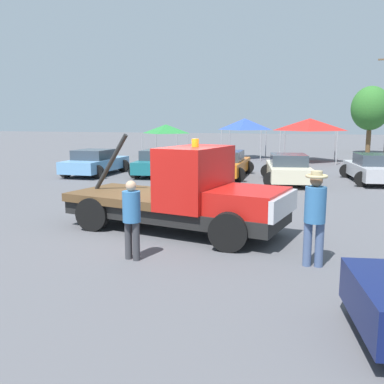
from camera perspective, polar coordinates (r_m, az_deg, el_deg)
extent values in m
plane|color=#545459|center=(11.35, -2.43, -5.11)|extent=(160.00, 160.00, 0.00)
cube|color=black|center=(11.22, -2.45, -2.51)|extent=(6.02, 3.01, 0.35)
cube|color=red|center=(10.26, 7.57, -1.17)|extent=(1.93, 2.11, 0.55)
cube|color=silver|center=(10.01, 12.16, -1.74)|extent=(0.49, 1.93, 0.50)
cube|color=red|center=(10.76, 0.43, 2.02)|extent=(1.66, 2.36, 1.52)
cube|color=brown|center=(11.95, -8.42, -0.47)|extent=(3.24, 2.67, 0.22)
cylinder|color=black|center=(12.19, -10.77, 3.88)|extent=(1.19, 0.35, 1.63)
cylinder|color=orange|center=(10.68, 0.43, 6.59)|extent=(0.18, 0.18, 0.20)
cylinder|color=black|center=(11.34, 8.94, -2.94)|extent=(0.88, 0.26, 0.88)
cylinder|color=black|center=(9.48, 4.86, -5.35)|extent=(0.88, 0.26, 0.88)
cylinder|color=black|center=(13.08, -7.25, -1.22)|extent=(0.88, 0.26, 0.88)
cylinder|color=black|center=(11.51, -13.13, -2.90)|extent=(0.88, 0.26, 0.88)
cylinder|color=#475B84|center=(8.84, 15.14, -6.71)|extent=(0.17, 0.17, 0.90)
cylinder|color=#475B84|center=(8.86, 16.61, -6.76)|extent=(0.17, 0.17, 0.90)
cylinder|color=teal|center=(8.66, 16.12, -1.64)|extent=(0.41, 0.41, 0.71)
sphere|color=brown|center=(8.58, 16.27, 1.48)|extent=(0.24, 0.24, 0.24)
torus|color=tan|center=(8.57, 16.29, 2.04)|extent=(0.42, 0.42, 0.06)
cylinder|color=tan|center=(8.57, 16.31, 2.36)|extent=(0.22, 0.22, 0.11)
cylinder|color=#38383D|center=(9.07, -8.48, -6.35)|extent=(0.15, 0.15, 0.81)
cylinder|color=#38383D|center=(8.95, -7.46, -6.55)|extent=(0.15, 0.15, 0.81)
cylinder|color=teal|center=(8.84, -8.08, -1.93)|extent=(0.37, 0.37, 0.64)
sphere|color=tan|center=(8.76, -8.14, 0.82)|extent=(0.22, 0.22, 0.22)
cube|color=#669ED1|center=(23.26, -12.72, 3.60)|extent=(1.95, 4.45, 0.60)
cube|color=#333D47|center=(23.02, -13.03, 4.90)|extent=(1.68, 1.88, 0.50)
cylinder|color=black|center=(25.02, -12.86, 3.55)|extent=(0.68, 0.22, 0.68)
cylinder|color=black|center=(24.22, -9.15, 3.47)|extent=(0.68, 0.22, 0.68)
cylinder|color=black|center=(22.45, -16.52, 2.72)|extent=(0.68, 0.22, 0.68)
cylinder|color=black|center=(21.55, -12.51, 2.62)|extent=(0.68, 0.22, 0.68)
cube|color=#196670|center=(22.52, -4.21, 3.62)|extent=(2.34, 4.45, 0.60)
cube|color=#333D47|center=(22.26, -4.37, 4.97)|extent=(1.85, 1.96, 0.50)
cylinder|color=black|center=(24.18, -5.38, 3.54)|extent=(0.68, 0.22, 0.68)
cylinder|color=black|center=(23.73, -1.18, 3.47)|extent=(0.68, 0.22, 0.68)
cylinder|color=black|center=(21.42, -7.55, 2.72)|extent=(0.68, 0.22, 0.68)
cylinder|color=black|center=(20.92, -2.84, 2.63)|extent=(0.68, 0.22, 0.68)
cube|color=orange|center=(21.91, 4.54, 3.45)|extent=(2.04, 4.88, 0.60)
cube|color=#333D47|center=(21.62, 4.44, 4.83)|extent=(1.72, 2.08, 0.50)
cylinder|color=black|center=(23.70, 3.13, 3.45)|extent=(0.68, 0.22, 0.68)
cylinder|color=black|center=(23.40, 7.42, 3.30)|extent=(0.68, 0.22, 0.68)
cylinder|color=black|center=(20.52, 1.25, 2.50)|extent=(0.68, 0.22, 0.68)
cylinder|color=black|center=(20.18, 6.18, 2.33)|extent=(0.68, 0.22, 0.68)
cube|color=beige|center=(20.28, 12.64, 2.75)|extent=(2.52, 4.86, 0.60)
cube|color=#333D47|center=(19.99, 12.76, 4.23)|extent=(1.85, 2.18, 0.50)
cylinder|color=black|center=(21.80, 10.04, 2.77)|extent=(0.68, 0.22, 0.68)
cylinder|color=black|center=(21.95, 14.40, 2.66)|extent=(0.68, 0.22, 0.68)
cylinder|color=black|center=(18.68, 10.52, 1.63)|extent=(0.68, 0.22, 0.68)
cylinder|color=black|center=(18.85, 15.59, 1.51)|extent=(0.68, 0.22, 0.68)
cube|color=#B7B7BC|center=(21.61, 22.95, 2.63)|extent=(2.47, 4.69, 0.60)
cube|color=#333D47|center=(21.34, 23.20, 4.02)|extent=(1.83, 2.10, 0.50)
cylinder|color=black|center=(22.88, 19.90, 2.67)|extent=(0.68, 0.22, 0.68)
cylinder|color=black|center=(23.31, 23.90, 2.53)|extent=(0.68, 0.22, 0.68)
cylinder|color=black|center=(19.96, 21.77, 1.61)|extent=(0.68, 0.22, 0.68)
cylinder|color=#9E9EA3|center=(33.70, -6.62, 6.19)|extent=(0.07, 0.07, 1.81)
cylinder|color=#9E9EA3|center=(32.67, -1.99, 6.14)|extent=(0.07, 0.07, 1.81)
cylinder|color=#9E9EA3|center=(36.34, -4.82, 6.47)|extent=(0.07, 0.07, 1.81)
cylinder|color=#9E9EA3|center=(35.38, -0.49, 6.42)|extent=(0.07, 0.07, 1.81)
pyramid|color=#287F38|center=(34.45, -3.50, 8.40)|extent=(2.86, 2.86, 0.70)
cylinder|color=#9E9EA3|center=(31.52, 3.95, 6.30)|extent=(0.07, 0.07, 2.14)
cylinder|color=#9E9EA3|center=(31.00, 9.15, 6.15)|extent=(0.07, 0.07, 2.14)
cylinder|color=#9E9EA3|center=(34.31, 5.03, 6.56)|extent=(0.07, 0.07, 2.14)
cylinder|color=#9E9EA3|center=(33.84, 9.82, 6.41)|extent=(0.07, 0.07, 2.14)
pyramid|color=#2D4CB7|center=(32.59, 7.04, 8.98)|extent=(2.87, 2.87, 0.83)
cylinder|color=#9E9EA3|center=(29.15, 11.67, 5.86)|extent=(0.07, 0.07, 2.14)
cylinder|color=#9E9EA3|center=(29.04, 18.74, 5.54)|extent=(0.07, 0.07, 2.14)
cylinder|color=#9E9EA3|center=(32.70, 12.26, 6.23)|extent=(0.07, 0.07, 2.14)
cylinder|color=#9E9EA3|center=(32.61, 18.56, 5.94)|extent=(0.07, 0.07, 2.14)
pyramid|color=red|center=(30.77, 15.43, 8.68)|extent=(3.58, 3.58, 0.83)
cylinder|color=brown|center=(39.91, 22.44, 6.19)|extent=(0.40, 0.40, 1.99)
ellipsoid|color=#2D6B28|center=(39.88, 22.71, 10.27)|extent=(3.19, 3.19, 3.70)
cube|color=black|center=(16.95, -3.50, -0.12)|extent=(0.40, 0.40, 0.04)
cone|color=orange|center=(16.91, -3.51, 0.73)|extent=(0.36, 0.36, 0.55)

